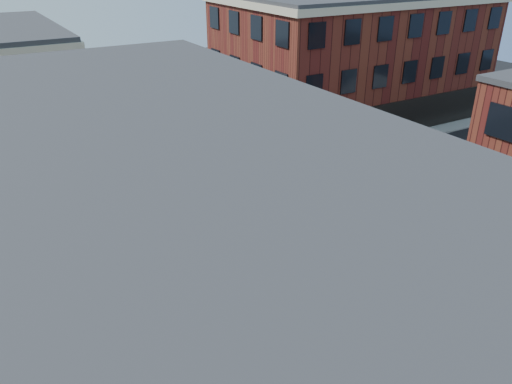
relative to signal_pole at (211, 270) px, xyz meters
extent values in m
plane|color=black|center=(6.72, 6.68, -2.86)|extent=(120.00, 120.00, 0.00)
cube|color=gray|center=(27.72, 27.68, -2.78)|extent=(30.00, 30.00, 0.15)
cube|color=#4C1513|center=(27.22, 22.68, 3.14)|extent=(25.00, 16.00, 12.00)
cylinder|color=black|center=(14.22, 16.68, -1.97)|extent=(0.18, 0.18, 1.47)
cylinder|color=black|center=(14.22, 16.68, -1.24)|extent=(0.12, 0.12, 1.47)
sphere|color=#113B10|center=(14.22, 16.68, 0.44)|extent=(2.69, 2.69, 2.69)
sphere|color=#113B10|center=(14.47, 16.58, -0.10)|extent=(1.85, 1.85, 1.85)
cylinder|color=black|center=(14.22, 22.68, -2.04)|extent=(0.18, 0.18, 1.33)
cylinder|color=black|center=(14.22, 22.68, -1.38)|extent=(0.12, 0.12, 1.33)
sphere|color=#113B10|center=(14.22, 22.68, 0.14)|extent=(2.43, 2.43, 2.43)
sphere|color=#113B10|center=(14.47, 22.58, -0.35)|extent=(1.67, 1.67, 1.67)
cylinder|color=black|center=(-0.08, -0.12, -0.56)|extent=(0.12, 0.12, 4.60)
cylinder|color=black|center=(-0.08, -0.12, -2.56)|extent=(0.28, 0.28, 0.30)
cube|color=#053819|center=(0.47, -0.12, 0.29)|extent=(1.10, 0.03, 0.22)
cube|color=#053819|center=(-0.08, 0.43, 0.54)|extent=(0.03, 1.10, 0.22)
imported|color=black|center=(0.27, -0.02, 1.04)|extent=(0.22, 0.18, 1.10)
imported|color=black|center=(-0.18, 0.23, 1.04)|extent=(0.18, 0.22, 1.10)
cube|color=silver|center=(19.16, 4.57, -0.76)|extent=(5.89, 2.71, 3.10)
cube|color=maroon|center=(19.11, 3.31, -0.76)|extent=(2.20, 0.12, 0.70)
cube|color=maroon|center=(19.20, 5.84, -0.76)|extent=(2.20, 0.12, 0.70)
cube|color=#A5A5A7|center=(15.36, 4.71, -1.31)|extent=(2.09, 2.47, 2.00)
cube|color=black|center=(14.41, 4.75, -0.96)|extent=(0.17, 1.90, 0.90)
cube|color=black|center=(17.96, 4.62, -2.36)|extent=(8.03, 1.29, 0.25)
cylinder|color=black|center=(15.32, 3.66, -2.36)|extent=(1.01, 0.39, 1.00)
cylinder|color=black|center=(15.40, 5.76, -2.36)|extent=(1.01, 0.39, 1.00)
cylinder|color=black|center=(18.92, 3.53, -2.36)|extent=(1.01, 0.39, 1.00)
cylinder|color=black|center=(19.00, 5.63, -2.36)|extent=(1.01, 0.39, 1.00)
cylinder|color=black|center=(21.32, 3.45, -2.36)|extent=(1.01, 0.39, 1.00)
cylinder|color=black|center=(21.39, 5.54, -2.36)|extent=(1.01, 0.39, 1.00)
cube|color=#D74209|center=(3.13, 2.52, -2.84)|extent=(0.49, 0.49, 0.04)
cone|color=#D74209|center=(3.13, 2.52, -2.51)|extent=(0.46, 0.46, 0.70)
cylinder|color=white|center=(3.13, 2.52, -2.41)|extent=(0.27, 0.27, 0.08)
camera|label=1|loc=(-7.83, -17.24, 13.17)|focal=35.00mm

